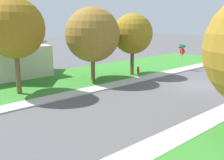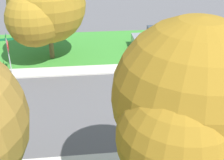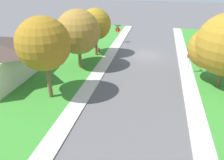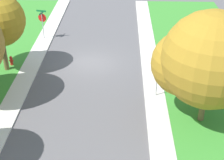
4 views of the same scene
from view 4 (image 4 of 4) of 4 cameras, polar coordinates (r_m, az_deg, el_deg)
ground_plane at (r=27.15m, az=-3.49°, el=2.96°), size 120.00×120.00×0.00m
stop_sign_near_corner at (r=31.28m, az=-11.73°, el=10.01°), size 0.90×0.90×2.77m
stop_sign_far_corner at (r=22.05m, az=7.74°, el=1.30°), size 0.91×0.91×2.77m
tree_sidewalk_near at (r=19.43m, az=15.22°, el=3.14°), size 5.94×5.53×6.91m
fire_hydrant at (r=27.59m, az=-16.70°, el=3.14°), size 0.38×0.22×0.83m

